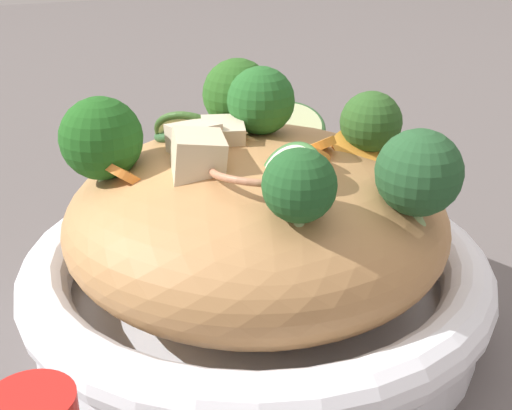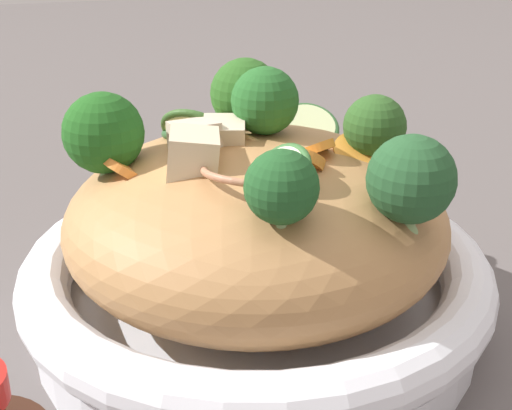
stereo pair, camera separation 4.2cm
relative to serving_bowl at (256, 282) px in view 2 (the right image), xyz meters
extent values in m
plane|color=#585150|center=(0.00, 0.00, -0.03)|extent=(3.00, 3.00, 0.00)
cylinder|color=white|center=(0.00, 0.00, -0.02)|extent=(0.28, 0.28, 0.02)
torus|color=white|center=(0.00, 0.00, 0.01)|extent=(0.29, 0.29, 0.03)
ellipsoid|color=#AF7D4B|center=(0.00, 0.00, 0.04)|extent=(0.23, 0.23, 0.10)
torus|color=#B87E4C|center=(0.01, -0.02, 0.07)|extent=(0.05, 0.05, 0.02)
torus|color=#B57655|center=(0.01, 0.04, 0.09)|extent=(0.08, 0.08, 0.02)
torus|color=#A78049|center=(-0.02, -0.03, 0.08)|extent=(0.07, 0.07, 0.03)
torus|color=#B97449|center=(0.01, 0.01, 0.08)|extent=(0.08, 0.07, 0.03)
cone|color=#A0C075|center=(0.08, -0.02, 0.07)|extent=(0.02, 0.02, 0.02)
sphere|color=#1E561B|center=(0.08, -0.02, 0.10)|extent=(0.06, 0.06, 0.05)
cone|color=#99B874|center=(-0.06, 0.08, 0.07)|extent=(0.02, 0.02, 0.02)
sphere|color=#234E29|center=(-0.06, 0.08, 0.09)|extent=(0.05, 0.05, 0.05)
cone|color=#99B573|center=(0.01, 0.08, 0.08)|extent=(0.02, 0.02, 0.02)
sphere|color=#1F4F23|center=(0.01, 0.08, 0.10)|extent=(0.04, 0.04, 0.04)
cone|color=#99BA7B|center=(-0.01, -0.02, 0.09)|extent=(0.02, 0.03, 0.02)
sphere|color=#235C25|center=(-0.01, -0.02, 0.11)|extent=(0.05, 0.05, 0.04)
cone|color=#9EB777|center=(-0.07, 0.01, 0.08)|extent=(0.02, 0.02, 0.02)
sphere|color=#2B5421|center=(-0.07, 0.01, 0.10)|extent=(0.05, 0.05, 0.04)
cone|color=#A4BE6F|center=(-0.01, -0.04, 0.09)|extent=(0.02, 0.02, 0.02)
sphere|color=#29591E|center=(-0.01, -0.04, 0.11)|extent=(0.05, 0.05, 0.04)
cylinder|color=orange|center=(0.08, -0.01, 0.08)|extent=(0.03, 0.03, 0.02)
cylinder|color=orange|center=(-0.07, 0.06, 0.08)|extent=(0.03, 0.03, 0.03)
cylinder|color=orange|center=(0.02, -0.02, 0.09)|extent=(0.03, 0.03, 0.02)
cylinder|color=orange|center=(-0.03, 0.02, 0.09)|extent=(0.04, 0.03, 0.02)
cylinder|color=orange|center=(-0.06, 0.02, 0.09)|extent=(0.03, 0.03, 0.02)
cylinder|color=orange|center=(-0.02, 0.03, 0.09)|extent=(0.03, 0.03, 0.02)
cylinder|color=beige|center=(0.03, -0.04, 0.09)|extent=(0.05, 0.04, 0.03)
torus|color=#365D26|center=(0.03, -0.04, 0.09)|extent=(0.05, 0.05, 0.04)
cylinder|color=beige|center=(0.00, 0.05, 0.09)|extent=(0.03, 0.04, 0.03)
torus|color=#356831|center=(0.00, 0.05, 0.09)|extent=(0.04, 0.05, 0.03)
cylinder|color=beige|center=(0.03, -0.05, 0.09)|extent=(0.04, 0.04, 0.01)
torus|color=#305C32|center=(0.03, -0.05, 0.09)|extent=(0.05, 0.05, 0.02)
cylinder|color=beige|center=(-0.06, -0.07, 0.08)|extent=(0.04, 0.04, 0.02)
torus|color=#305E2F|center=(-0.06, -0.07, 0.08)|extent=(0.04, 0.04, 0.03)
cube|color=beige|center=(0.04, 0.01, 0.10)|extent=(0.04, 0.04, 0.03)
cube|color=beige|center=(-0.03, -0.09, 0.08)|extent=(0.03, 0.03, 0.03)
cube|color=beige|center=(0.02, -0.01, 0.10)|extent=(0.03, 0.03, 0.02)
cube|color=beige|center=(0.03, -0.01, 0.10)|extent=(0.03, 0.03, 0.02)
camera|label=1|loc=(0.15, 0.36, 0.23)|focal=49.23mm
camera|label=2|loc=(0.11, 0.37, 0.23)|focal=49.23mm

